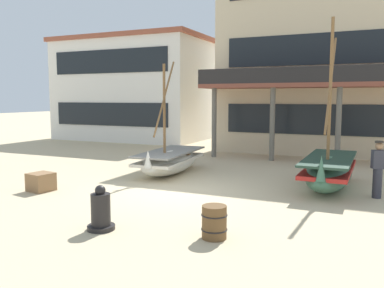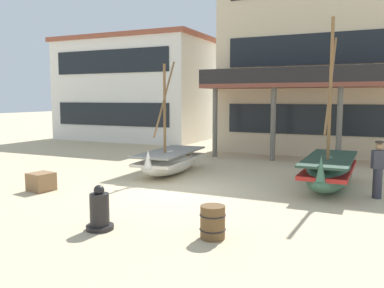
% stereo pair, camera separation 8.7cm
% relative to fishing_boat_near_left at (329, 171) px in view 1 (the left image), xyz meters
% --- Properties ---
extents(ground_plane, '(120.00, 120.00, 0.00)m').
position_rel_fishing_boat_near_left_xyz_m(ground_plane, '(-4.24, -2.38, -0.58)').
color(ground_plane, '#CCB78E').
extents(fishing_boat_near_left, '(1.47, 4.26, 5.34)m').
position_rel_fishing_boat_near_left_xyz_m(fishing_boat_near_left, '(0.00, 0.00, 0.00)').
color(fishing_boat_near_left, '#427056').
rests_on(fishing_boat_near_left, ground).
extents(fishing_boat_centre_large, '(1.82, 4.06, 4.33)m').
position_rel_fishing_boat_near_left_xyz_m(fishing_boat_centre_large, '(-5.91, 0.21, -0.09)').
color(fishing_boat_centre_large, silver).
rests_on(fishing_boat_centre_large, ground).
extents(fisherman_by_hull, '(0.42, 0.34, 1.68)m').
position_rel_fishing_boat_near_left_xyz_m(fisherman_by_hull, '(1.42, -0.72, 0.25)').
color(fisherman_by_hull, '#33333D').
rests_on(fisherman_by_hull, ground).
extents(capstan_winch, '(0.62, 0.62, 1.01)m').
position_rel_fishing_boat_near_left_xyz_m(capstan_winch, '(-4.20, -6.40, -0.18)').
color(capstan_winch, black).
rests_on(capstan_winch, ground).
extents(wooden_barrel, '(0.56, 0.56, 0.70)m').
position_rel_fishing_boat_near_left_xyz_m(wooden_barrel, '(-1.69, -5.89, -0.23)').
color(wooden_barrel, brown).
rests_on(wooden_barrel, ground).
extents(cargo_crate, '(0.80, 0.80, 0.57)m').
position_rel_fishing_boat_near_left_xyz_m(cargo_crate, '(-8.26, -4.09, -0.30)').
color(cargo_crate, olive).
rests_on(cargo_crate, ground).
extents(harbor_building_main, '(10.56, 7.46, 10.50)m').
position_rel_fishing_boat_near_left_xyz_m(harbor_building_main, '(-1.60, 9.49, 4.66)').
color(harbor_building_main, beige).
rests_on(harbor_building_main, ground).
extents(harbor_building_annex, '(10.63, 6.59, 7.10)m').
position_rel_fishing_boat_near_left_xyz_m(harbor_building_annex, '(-14.51, 11.46, 2.98)').
color(harbor_building_annex, white).
rests_on(harbor_building_annex, ground).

